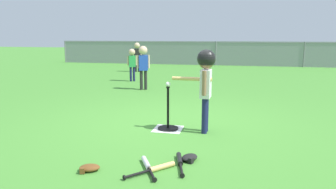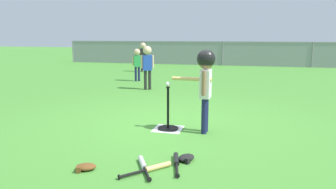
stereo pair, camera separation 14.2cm
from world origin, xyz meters
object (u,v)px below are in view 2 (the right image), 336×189
object	(u,v)px
baseball_on_tee	(168,84)
fielder_near_left	(147,62)
spare_bat_black	(176,161)
batter_child	(205,74)
glove_near_bats	(86,167)
spare_bat_silver	(143,165)
spare_bat_wood	(153,168)
fielder_deep_center	(137,60)
fielder_deep_left	(143,53)
batting_tee	(168,122)
glove_by_plate	(186,158)

from	to	relation	value
baseball_on_tee	fielder_near_left	xyz separation A→B (m)	(-1.43, 3.44, 0.04)
spare_bat_black	fielder_near_left	bearing A→B (deg)	111.33
batter_child	glove_near_bats	distance (m)	2.16
spare_bat_silver	spare_bat_wood	xyz separation A→B (m)	(0.13, -0.06, 0.00)
baseball_on_tee	fielder_deep_center	xyz separation A→B (m)	(-2.23, 4.90, -0.05)
fielder_deep_center	spare_bat_silver	xyz separation A→B (m)	(2.32, -6.39, -0.63)
fielder_deep_center	spare_bat_wood	distance (m)	6.93
fielder_deep_left	batter_child	bearing A→B (deg)	-65.22
batting_tee	spare_bat_silver	xyz separation A→B (m)	(0.09, -1.49, -0.08)
spare_bat_silver	fielder_deep_center	bearing A→B (deg)	109.98
baseball_on_tee	glove_by_plate	xyz separation A→B (m)	(0.52, -1.19, -0.67)
spare_bat_wood	glove_near_bats	size ratio (longest dim) A/B	1.95
baseball_on_tee	fielder_near_left	distance (m)	3.72
batting_tee	fielder_near_left	distance (m)	3.78
fielder_deep_left	glove_by_plate	distance (m)	9.32
baseball_on_tee	fielder_deep_center	bearing A→B (deg)	114.51
batting_tee	fielder_near_left	world-z (taller)	fielder_near_left
baseball_on_tee	glove_near_bats	distance (m)	1.90
batter_child	spare_bat_silver	world-z (taller)	batter_child
spare_bat_black	glove_near_bats	size ratio (longest dim) A/B	2.31
batter_child	spare_bat_silver	bearing A→B (deg)	-108.24
spare_bat_wood	fielder_near_left	bearing A→B (deg)	108.26
fielder_deep_left	glove_near_bats	xyz separation A→B (m)	(2.39, -9.17, -0.71)
fielder_deep_left	baseball_on_tee	bearing A→B (deg)	-68.84
baseball_on_tee	spare_bat_wood	distance (m)	1.71
fielder_near_left	spare_bat_wood	world-z (taller)	fielder_near_left
fielder_deep_center	fielder_near_left	bearing A→B (deg)	-61.08
baseball_on_tee	spare_bat_silver	bearing A→B (deg)	-86.53
batting_tee	spare_bat_silver	bearing A→B (deg)	-86.53
baseball_on_tee	fielder_deep_center	size ratio (longest dim) A/B	0.07
batting_tee	spare_bat_wood	distance (m)	1.57
glove_near_bats	spare_bat_wood	bearing A→B (deg)	12.66
fielder_near_left	batter_child	bearing A→B (deg)	-60.09
glove_near_bats	fielder_deep_center	bearing A→B (deg)	104.72
batter_child	glove_by_plate	size ratio (longest dim) A/B	4.62
glove_near_bats	baseball_on_tee	bearing A→B (deg)	73.82
fielder_near_left	spare_bat_wood	xyz separation A→B (m)	(1.65, -4.99, -0.72)
glove_near_bats	batting_tee	bearing A→B (deg)	73.82
spare_bat_silver	spare_bat_black	distance (m)	0.38
spare_bat_silver	glove_near_bats	xyz separation A→B (m)	(-0.59, -0.22, 0.01)
batter_child	fielder_near_left	bearing A→B (deg)	119.91
batting_tee	spare_bat_silver	distance (m)	1.50
baseball_on_tee	batter_child	size ratio (longest dim) A/B	0.06
batter_child	spare_bat_black	world-z (taller)	batter_child
batting_tee	fielder_deep_center	bearing A→B (deg)	114.51
spare_bat_silver	glove_by_plate	bearing A→B (deg)	35.54
batting_tee	fielder_near_left	bearing A→B (deg)	112.54
fielder_near_left	glove_by_plate	bearing A→B (deg)	-67.17
fielder_deep_center	spare_bat_black	world-z (taller)	fielder_deep_center
fielder_deep_center	glove_near_bats	size ratio (longest dim) A/B	3.98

